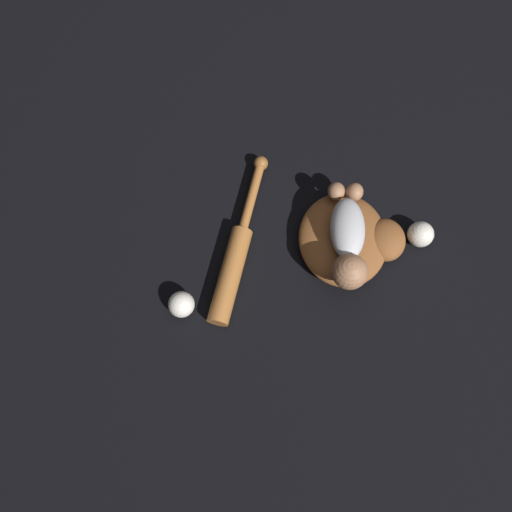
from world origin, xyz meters
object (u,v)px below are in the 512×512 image
Objects in this scene: baby_figure at (348,240)px; baseball_bat at (235,256)px; baseball_glove at (350,239)px; baseball at (181,304)px; baseball_spare at (420,234)px.

baseball_bat is (0.15, -0.28, -0.09)m from baby_figure.
baby_figure is 0.61× the size of baseball_bat.
baseball is (0.39, -0.37, -0.00)m from baseball_glove.
baseball_glove is 0.35m from baseball_bat.
baseball is (0.35, -0.36, -0.08)m from baby_figure.
baseball is (0.20, -0.08, 0.01)m from baseball_bat.
baseball_glove is 1.15× the size of baby_figure.
baseball_spare is at bearing 131.77° from baseball.
baseball_glove is 5.04× the size of baseball.
baseball is at bearing -43.19° from baseball_glove.
baseball_bat is at bearing 159.06° from baseball.
baseball_spare is (-0.49, 0.55, 0.00)m from baseball.
baseball_spare is (-0.15, 0.19, -0.08)m from baby_figure.
baseball_glove reaches higher than baseball.
baby_figure is 0.51m from baseball.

